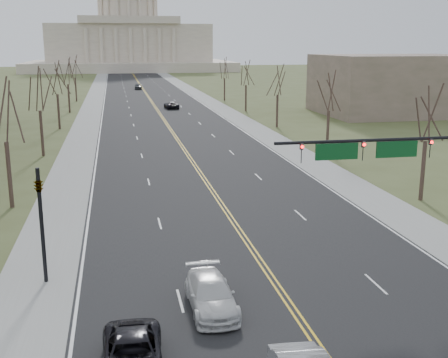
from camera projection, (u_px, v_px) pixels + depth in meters
name	position (u px, v px, depth m)	size (l,w,h in m)	color
road	(150.00, 99.00, 122.99)	(20.00, 380.00, 0.01)	black
cross_road	(308.00, 332.00, 23.77)	(120.00, 14.00, 0.01)	black
sidewalk_left	(94.00, 100.00, 120.76)	(4.00, 380.00, 0.03)	gray
sidewalk_right	(204.00, 98.00, 125.21)	(4.00, 380.00, 0.03)	gray
center_line	(150.00, 99.00, 122.99)	(0.42, 380.00, 0.01)	gold
edge_line_left	(104.00, 100.00, 121.17)	(0.15, 380.00, 0.01)	silver
edge_line_right	(194.00, 98.00, 124.81)	(0.15, 380.00, 0.01)	silver
capitol	(129.00, 38.00, 253.12)	(90.00, 60.00, 50.00)	beige
signal_mast	(395.00, 158.00, 30.95)	(12.12, 0.44, 7.20)	black
signal_left	(41.00, 213.00, 27.92)	(0.32, 0.36, 6.00)	black
tree_r_0	(427.00, 116.00, 42.28)	(3.74, 3.74, 8.50)	#382921
tree_l_0	(4.00, 115.00, 40.26)	(3.96, 3.96, 9.00)	#382921
tree_r_1	(329.00, 94.00, 61.36)	(3.74, 3.74, 8.50)	#382921
tree_l_1	(39.00, 92.00, 59.34)	(3.96, 3.96, 9.00)	#382921
tree_r_2	(278.00, 82.00, 80.44)	(3.74, 3.74, 8.50)	#382921
tree_l_2	(56.00, 80.00, 78.42)	(3.96, 3.96, 9.00)	#382921
tree_r_3	(246.00, 74.00, 99.52)	(3.74, 3.74, 8.50)	#382921
tree_l_3	(67.00, 73.00, 97.50)	(3.96, 3.96, 9.00)	#382921
tree_r_4	(224.00, 69.00, 118.60)	(3.74, 3.74, 8.50)	#382921
tree_l_4	(75.00, 68.00, 116.58)	(3.96, 3.96, 9.00)	#382921
bldg_right_mass	(395.00, 84.00, 96.80)	(25.00, 20.00, 10.00)	brown
car_sb_outer_lead	(132.00, 355.00, 20.72)	(2.28, 4.94, 1.37)	black
car_sb_inner_second	(211.00, 294.00, 25.68)	(2.02, 4.96, 1.44)	silver
car_far_nb	(171.00, 105.00, 104.98)	(2.20, 4.77, 1.32)	black
car_far_sb	(138.00, 86.00, 148.77)	(1.85, 4.61, 1.57)	#424549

